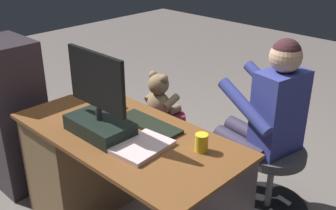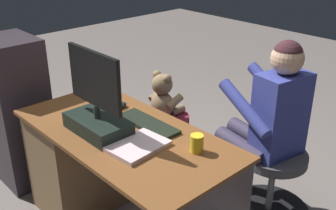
{
  "view_description": "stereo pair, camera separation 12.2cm",
  "coord_description": "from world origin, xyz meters",
  "px_view_note": "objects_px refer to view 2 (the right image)",
  "views": [
    {
      "loc": [
        -1.57,
        1.65,
        1.82
      ],
      "look_at": [
        0.01,
        0.02,
        0.79
      ],
      "focal_mm": 43.28,
      "sensor_mm": 36.0,
      "label": 1
    },
    {
      "loc": [
        -1.66,
        1.57,
        1.82
      ],
      "look_at": [
        0.01,
        0.02,
        0.79
      ],
      "focal_mm": 43.28,
      "sensor_mm": 36.0,
      "label": 2
    }
  ],
  "objects_px": {
    "cup": "(197,143)",
    "person": "(266,115)",
    "keyboard": "(148,124)",
    "teddy_bear": "(163,97)",
    "monitor": "(97,110)",
    "office_chair_teddy": "(162,140)",
    "tv_remote": "(91,107)",
    "desk": "(92,158)",
    "computer_mouse": "(120,105)",
    "visitor_chair": "(272,180)"
  },
  "relations": [
    {
      "from": "monitor",
      "to": "teddy_bear",
      "type": "bearing_deg",
      "value": -68.39
    },
    {
      "from": "keyboard",
      "to": "office_chair_teddy",
      "type": "xyz_separation_m",
      "value": [
        0.44,
        -0.51,
        -0.49
      ]
    },
    {
      "from": "tv_remote",
      "to": "teddy_bear",
      "type": "height_order",
      "value": "teddy_bear"
    },
    {
      "from": "visitor_chair",
      "to": "monitor",
      "type": "bearing_deg",
      "value": 58.05
    },
    {
      "from": "tv_remote",
      "to": "person",
      "type": "relative_size",
      "value": 0.12
    },
    {
      "from": "teddy_bear",
      "to": "keyboard",
      "type": "bearing_deg",
      "value": 129.99
    },
    {
      "from": "monitor",
      "to": "visitor_chair",
      "type": "distance_m",
      "value": 1.26
    },
    {
      "from": "monitor",
      "to": "keyboard",
      "type": "height_order",
      "value": "monitor"
    },
    {
      "from": "person",
      "to": "visitor_chair",
      "type": "bearing_deg",
      "value": -169.21
    },
    {
      "from": "computer_mouse",
      "to": "visitor_chair",
      "type": "distance_m",
      "value": 1.12
    },
    {
      "from": "monitor",
      "to": "computer_mouse",
      "type": "bearing_deg",
      "value": -58.17
    },
    {
      "from": "office_chair_teddy",
      "to": "person",
      "type": "distance_m",
      "value": 0.94
    },
    {
      "from": "monitor",
      "to": "office_chair_teddy",
      "type": "height_order",
      "value": "monitor"
    },
    {
      "from": "office_chair_teddy",
      "to": "visitor_chair",
      "type": "height_order",
      "value": "same"
    },
    {
      "from": "desk",
      "to": "tv_remote",
      "type": "bearing_deg",
      "value": -56.86
    },
    {
      "from": "desk",
      "to": "keyboard",
      "type": "relative_size",
      "value": 3.31
    },
    {
      "from": "desk",
      "to": "tv_remote",
      "type": "distance_m",
      "value": 0.35
    },
    {
      "from": "monitor",
      "to": "visitor_chair",
      "type": "relative_size",
      "value": 0.87
    },
    {
      "from": "desk",
      "to": "monitor",
      "type": "height_order",
      "value": "monitor"
    },
    {
      "from": "keyboard",
      "to": "tv_remote",
      "type": "xyz_separation_m",
      "value": [
        0.43,
        0.12,
        -0.0
      ]
    },
    {
      "from": "office_chair_teddy",
      "to": "visitor_chair",
      "type": "xyz_separation_m",
      "value": [
        -0.89,
        -0.17,
        0.0
      ]
    },
    {
      "from": "computer_mouse",
      "to": "monitor",
      "type": "bearing_deg",
      "value": 121.83
    },
    {
      "from": "visitor_chair",
      "to": "desk",
      "type": "bearing_deg",
      "value": 44.15
    },
    {
      "from": "keyboard",
      "to": "cup",
      "type": "xyz_separation_m",
      "value": [
        -0.4,
        0.01,
        0.04
      ]
    },
    {
      "from": "keyboard",
      "to": "computer_mouse",
      "type": "relative_size",
      "value": 4.38
    },
    {
      "from": "monitor",
      "to": "keyboard",
      "type": "xyz_separation_m",
      "value": [
        -0.13,
        -0.26,
        -0.12
      ]
    },
    {
      "from": "desk",
      "to": "visitor_chair",
      "type": "distance_m",
      "value": 1.2
    },
    {
      "from": "visitor_chair",
      "to": "person",
      "type": "distance_m",
      "value": 0.46
    },
    {
      "from": "desk",
      "to": "computer_mouse",
      "type": "height_order",
      "value": "computer_mouse"
    },
    {
      "from": "cup",
      "to": "tv_remote",
      "type": "height_order",
      "value": "cup"
    },
    {
      "from": "computer_mouse",
      "to": "office_chair_teddy",
      "type": "height_order",
      "value": "computer_mouse"
    },
    {
      "from": "desk",
      "to": "teddy_bear",
      "type": "xyz_separation_m",
      "value": [
        0.04,
        -0.67,
        0.23
      ]
    },
    {
      "from": "monitor",
      "to": "keyboard",
      "type": "bearing_deg",
      "value": -116.8
    },
    {
      "from": "person",
      "to": "keyboard",
      "type": "bearing_deg",
      "value": 61.14
    },
    {
      "from": "desk",
      "to": "monitor",
      "type": "xyz_separation_m",
      "value": [
        -0.27,
        0.1,
        0.48
      ]
    },
    {
      "from": "cup",
      "to": "monitor",
      "type": "bearing_deg",
      "value": 25.21
    },
    {
      "from": "visitor_chair",
      "to": "cup",
      "type": "bearing_deg",
      "value": 85.36
    },
    {
      "from": "keyboard",
      "to": "cup",
      "type": "relative_size",
      "value": 4.38
    },
    {
      "from": "teddy_bear",
      "to": "person",
      "type": "relative_size",
      "value": 0.29
    },
    {
      "from": "keyboard",
      "to": "cup",
      "type": "distance_m",
      "value": 0.4
    },
    {
      "from": "visitor_chair",
      "to": "keyboard",
      "type": "bearing_deg",
      "value": 56.24
    },
    {
      "from": "keyboard",
      "to": "visitor_chair",
      "type": "relative_size",
      "value": 0.77
    },
    {
      "from": "teddy_bear",
      "to": "cup",
      "type": "bearing_deg",
      "value": 147.66
    },
    {
      "from": "desk",
      "to": "computer_mouse",
      "type": "bearing_deg",
      "value": -118.6
    },
    {
      "from": "desk",
      "to": "computer_mouse",
      "type": "distance_m",
      "value": 0.41
    },
    {
      "from": "keyboard",
      "to": "teddy_bear",
      "type": "height_order",
      "value": "teddy_bear"
    },
    {
      "from": "monitor",
      "to": "visitor_chair",
      "type": "bearing_deg",
      "value": -121.95
    },
    {
      "from": "keyboard",
      "to": "teddy_bear",
      "type": "xyz_separation_m",
      "value": [
        0.44,
        -0.52,
        -0.12
      ]
    },
    {
      "from": "cup",
      "to": "person",
      "type": "bearing_deg",
      "value": -87.16
    },
    {
      "from": "desk",
      "to": "teddy_bear",
      "type": "bearing_deg",
      "value": -86.99
    }
  ]
}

